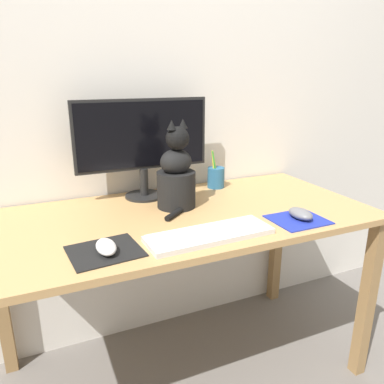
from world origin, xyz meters
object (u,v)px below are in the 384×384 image
Objects in this scene: monitor at (143,141)px; keyboard at (211,234)px; computer_mouse_right at (300,214)px; pen_cup at (216,177)px; computer_mouse_left at (106,247)px; cat at (176,176)px.

keyboard is at bearing -81.19° from monitor.
computer_mouse_right is at bearing -47.38° from monitor.
monitor is at bearing -179.29° from pen_cup.
monitor is 5.18× the size of computer_mouse_right.
computer_mouse_right is at bearing -1.20° from computer_mouse_left.
monitor reaches higher than keyboard.
computer_mouse_left reaches higher than keyboard.
computer_mouse_right is 0.31× the size of cat.
pen_cup reaches higher than computer_mouse_left.
computer_mouse_right is (0.45, -0.49, -0.23)m from monitor.
cat reaches higher than computer_mouse_right.
cat is 0.34m from pen_cup.
monitor is at bearing 132.62° from computer_mouse_right.
computer_mouse_left is (-0.26, -0.48, -0.23)m from monitor.
monitor reaches higher than computer_mouse_left.
computer_mouse_right is at bearing -78.76° from pen_cup.
keyboard is at bearing -178.73° from computer_mouse_right.
computer_mouse_left is (-0.34, 0.02, 0.01)m from keyboard.
cat is at bearing 139.53° from computer_mouse_right.
computer_mouse_left is 0.63× the size of pen_cup.
pen_cup is (0.62, 0.48, 0.03)m from computer_mouse_left.
cat is at bearing -146.38° from pen_cup.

